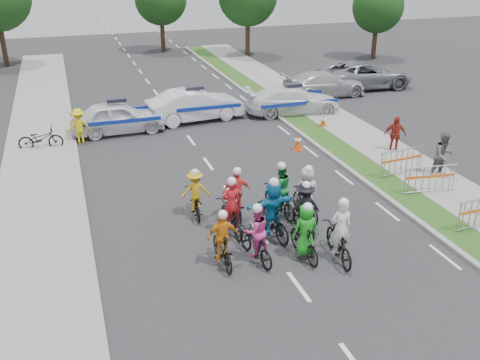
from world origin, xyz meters
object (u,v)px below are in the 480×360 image
object	(u,v)px
rider_1	(305,236)
rider_7	(306,198)
rider_5	(272,213)
barrier_2	(401,163)
rider_4	(304,213)
rider_6	(231,214)
rider_3	(222,244)
marshal_hiviz	(79,126)
rider_10	(195,197)
tree_2	(378,7)
police_car_0	(118,117)
barrier_1	(429,181)
spectator_1	(444,155)
rider_0	(339,239)
parked_bike	(41,139)
cone_1	(323,122)
spectator_2	(395,135)
police_car_2	(293,100)
rider_2	(256,239)
cone_0	(298,142)
civilian_suv	(365,75)
civilian_sedan	(324,84)
police_car_1	(195,105)
rider_8	(280,195)
rider_9	(237,198)

from	to	relation	value
rider_1	rider_7	world-z (taller)	rider_7
rider_5	barrier_2	xyz separation A→B (m)	(6.42, 2.78, -0.28)
rider_4	rider_6	bearing A→B (deg)	-17.44
rider_3	rider_6	world-z (taller)	rider_6
rider_6	marshal_hiviz	size ratio (longest dim) A/B	1.20
rider_5	rider_10	world-z (taller)	rider_5
rider_3	tree_2	distance (m)	31.40
police_car_0	barrier_1	xyz separation A→B (m)	(9.67, -10.48, -0.19)
rider_6	spectator_1	bearing A→B (deg)	-172.05
rider_0	parked_bike	xyz separation A→B (m)	(-8.10, 12.01, -0.15)
rider_7	barrier_1	world-z (taller)	rider_7
rider_7	cone_1	size ratio (longest dim) A/B	2.74
rider_4	rider_5	world-z (taller)	rider_5
rider_0	rider_10	world-z (taller)	rider_0
cone_1	parked_bike	distance (m)	13.06
rider_0	spectator_2	size ratio (longest dim) A/B	1.23
barrier_1	tree_2	xyz separation A→B (m)	(11.30, 22.31, 3.27)
rider_10	police_car_2	xyz separation A→B (m)	(7.68, 9.63, 0.06)
police_car_2	barrier_1	size ratio (longest dim) A/B	2.48
rider_3	marshal_hiviz	xyz separation A→B (m)	(-3.20, 11.61, 0.12)
rider_2	rider_4	xyz separation A→B (m)	(1.92, 0.97, 0.02)
rider_1	cone_0	world-z (taller)	rider_1
civilian_suv	civilian_sedan	bearing A→B (deg)	110.67
rider_4	barrier_1	bearing A→B (deg)	-165.21
rider_7	parked_bike	world-z (taller)	rider_7
police_car_0	barrier_1	distance (m)	14.27
civilian_suv	parked_bike	xyz separation A→B (m)	(-18.98, -5.11, -0.32)
police_car_1	cone_0	world-z (taller)	police_car_1
rider_6	rider_8	distance (m)	1.98
marshal_hiviz	cone_1	size ratio (longest dim) A/B	2.27
rider_8	police_car_2	distance (m)	11.56
barrier_2	rider_10	bearing A→B (deg)	-175.62
rider_3	rider_5	bearing A→B (deg)	-153.52
rider_7	barrier_2	distance (m)	5.33
civilian_sedan	rider_3	bearing A→B (deg)	143.89
rider_8	rider_9	world-z (taller)	rider_8
rider_1	rider_7	xyz separation A→B (m)	(1.04, 2.17, 0.04)
civilian_suv	cone_0	xyz separation A→B (m)	(-8.37, -8.69, -0.47)
rider_3	police_car_2	distance (m)	14.90
rider_3	spectator_1	world-z (taller)	spectator_1
rider_7	barrier_1	size ratio (longest dim) A/B	0.96
police_car_2	cone_0	bearing A→B (deg)	167.07
police_car_0	civilian_suv	size ratio (longest dim) A/B	0.75
police_car_0	tree_2	size ratio (longest dim) A/B	0.76
rider_9	police_car_0	world-z (taller)	rider_9
police_car_0	marshal_hiviz	world-z (taller)	marshal_hiviz
police_car_2	cone_0	distance (m)	5.44
marshal_hiviz	tree_2	distance (m)	26.28
police_car_0	rider_1	bearing A→B (deg)	-165.54
rider_4	spectator_2	size ratio (longest dim) A/B	1.11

